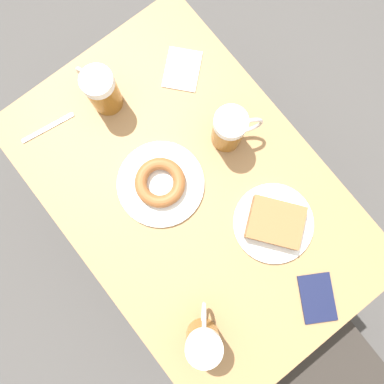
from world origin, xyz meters
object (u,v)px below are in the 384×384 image
beer_mug_center (102,90)px  fork (48,128)px  plate_with_donut (160,183)px  napkin_folded (182,69)px  plate_with_cake (274,223)px  passport_near_edge (317,298)px  beer_mug_right (230,129)px  beer_mug_left (203,340)px

beer_mug_center → fork: (0.18, -0.04, -0.07)m
plate_with_donut → napkin_folded: bearing=-138.0°
plate_with_cake → napkin_folded: size_ratio=1.38×
fork → passport_near_edge: passport_near_edge is taller
beer_mug_right → passport_near_edge: size_ratio=0.97×
plate_with_donut → beer_mug_right: (-0.23, 0.01, 0.06)m
plate_with_cake → beer_mug_center: (0.15, -0.57, 0.05)m
passport_near_edge → beer_mug_right: bearing=-100.4°
beer_mug_right → fork: beer_mug_right is taller
napkin_folded → passport_near_edge: passport_near_edge is taller
plate_with_donut → beer_mug_center: size_ratio=1.65×
napkin_folded → fork: size_ratio=0.98×
plate_with_cake → beer_mug_center: beer_mug_center is taller
fork → passport_near_edge: size_ratio=1.07×
plate_with_cake → fork: 0.69m
plate_with_cake → napkin_folded: (-0.08, -0.51, -0.02)m
beer_mug_left → beer_mug_right: 0.54m
beer_mug_left → napkin_folded: bearing=-123.9°
napkin_folded → fork: same height
beer_mug_left → passport_near_edge: 0.33m
beer_mug_center → beer_mug_right: size_ratio=1.00×
plate_with_donut → beer_mug_left: bearing=67.8°
beer_mug_center → passport_near_edge: 0.81m
beer_mug_right → fork: 0.52m
napkin_folded → beer_mug_left: bearing=56.1°
plate_with_donut → beer_mug_right: size_ratio=1.65×
plate_with_cake → beer_mug_right: beer_mug_right is taller
napkin_folded → fork: (0.41, -0.10, -0.00)m
beer_mug_right → napkin_folded: size_ratio=0.92×
beer_mug_left → passport_near_edge: beer_mug_left is taller
plate_with_donut → beer_mug_left: size_ratio=1.65×
plate_with_cake → beer_mug_center: size_ratio=1.50×
napkin_folded → plate_with_donut: bearing=42.0°
plate_with_donut → fork: plate_with_donut is taller
beer_mug_left → beer_mug_right: size_ratio=1.00×
plate_with_cake → beer_mug_right: size_ratio=1.50×
beer_mug_center → passport_near_edge: bearing=98.1°
beer_mug_center → plate_with_cake: bearing=104.7°
plate_with_donut → beer_mug_center: beer_mug_center is taller
plate_with_donut → beer_mug_left: beer_mug_left is taller
napkin_folded → beer_mug_right: bearing=83.9°
beer_mug_center → fork: beer_mug_center is taller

